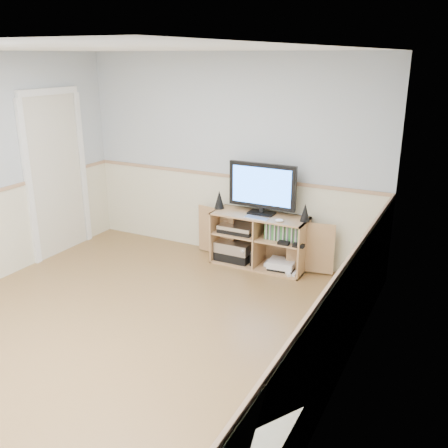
{
  "coord_description": "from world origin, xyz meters",
  "views": [
    {
      "loc": [
        2.72,
        -3.22,
        2.46
      ],
      "look_at": [
        0.45,
        1.2,
        0.77
      ],
      "focal_mm": 40.0,
      "sensor_mm": 36.0,
      "label": 1
    }
  ],
  "objects": [
    {
      "name": "room",
      "position": [
        -0.06,
        0.12,
        1.22
      ],
      "size": [
        4.04,
        4.54,
        2.54
      ],
      "color": "#A48249",
      "rests_on": "ground"
    },
    {
      "name": "keyboard",
      "position": [
        0.54,
        1.86,
        0.66
      ],
      "size": [
        0.29,
        0.14,
        0.01
      ],
      "primitive_type": "cube",
      "rotation": [
        0.0,
        0.0,
        -0.1
      ],
      "color": "silver",
      "rests_on": "media_cabinet"
    },
    {
      "name": "game_cases",
      "position": [
        0.83,
        1.98,
        0.48
      ],
      "size": [
        0.42,
        0.13,
        0.19
      ],
      "primitive_type": "cube",
      "color": "#3F8C3F",
      "rests_on": "media_cabinet"
    },
    {
      "name": "speaker_left",
      "position": [
        -0.03,
        2.02,
        0.76
      ],
      "size": [
        0.12,
        0.12,
        0.23
      ],
      "primitive_type": "cone",
      "color": "black",
      "rests_on": "media_cabinet"
    },
    {
      "name": "mouse",
      "position": [
        0.82,
        1.86,
        0.67
      ],
      "size": [
        0.11,
        0.09,
        0.04
      ],
      "primitive_type": "ellipsoid",
      "rotation": [
        0.0,
        0.0,
        0.35
      ],
      "color": "white",
      "rests_on": "media_cabinet"
    },
    {
      "name": "game_consoles",
      "position": [
        0.82,
        1.99,
        0.07
      ],
      "size": [
        0.45,
        0.3,
        0.11
      ],
      "color": "white",
      "rests_on": "media_cabinet"
    },
    {
      "name": "av_components",
      "position": [
        0.21,
        2.0,
        0.22
      ],
      "size": [
        0.52,
        0.32,
        0.47
      ],
      "color": "black",
      "rests_on": "media_cabinet"
    },
    {
      "name": "monitor",
      "position": [
        0.52,
        2.05,
        0.98
      ],
      "size": [
        0.84,
        0.18,
        0.62
      ],
      "color": "black",
      "rests_on": "media_cabinet"
    },
    {
      "name": "media_cabinet",
      "position": [
        0.52,
        2.06,
        0.33
      ],
      "size": [
        1.8,
        0.43,
        0.65
      ],
      "color": "tan",
      "rests_on": "floor"
    },
    {
      "name": "speaker_right",
      "position": [
        1.07,
        2.02,
        0.75
      ],
      "size": [
        0.11,
        0.11,
        0.21
      ],
      "primitive_type": "cone",
      "color": "black",
      "rests_on": "media_cabinet"
    },
    {
      "name": "wall_outlet",
      "position": [
        1.0,
        2.23,
        0.6
      ],
      "size": [
        0.12,
        0.03,
        0.12
      ],
      "primitive_type": "cube",
      "color": "white",
      "rests_on": "wall_back"
    }
  ]
}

